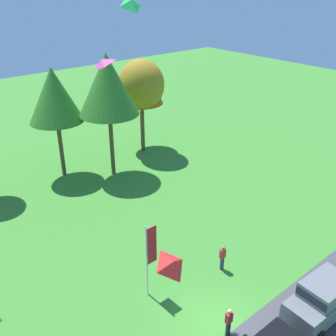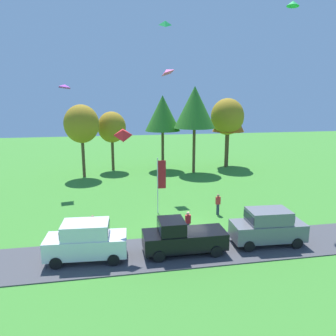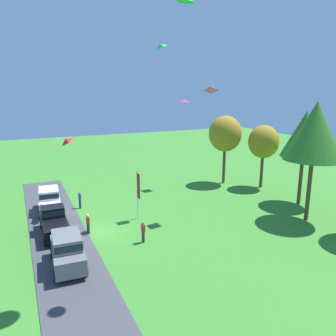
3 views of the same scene
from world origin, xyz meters
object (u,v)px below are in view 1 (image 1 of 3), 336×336
person_beside_suv (229,322)px  tree_far_left (141,82)px  kite_diamond_mid_center (102,62)px  person_watching_sky (222,258)px  kite_diamond_low_drifter (174,266)px  tree_far_right (54,95)px  tree_left_of_center (141,85)px  car_suv_near_entrance (324,297)px  kite_diamond_over_trees (132,3)px  flag_banner (150,251)px  tree_right_of_center (108,85)px

person_beside_suv → tree_far_left: bearing=63.2°
kite_diamond_mid_center → tree_far_left: bearing=45.4°
person_watching_sky → kite_diamond_low_drifter: size_ratio=1.82×
tree_far_right → tree_left_of_center: (8.58, -0.37, -0.51)m
car_suv_near_entrance → kite_diamond_over_trees: bearing=119.3°
flag_banner → tree_far_left: bearing=54.5°
flag_banner → kite_diamond_over_trees: size_ratio=5.53×
person_beside_suv → person_watching_sky: size_ratio=1.00×
tree_far_right → kite_diamond_over_trees: kite_diamond_over_trees is taller
person_beside_suv → flag_banner: bearing=103.0°
kite_diamond_over_trees → kite_diamond_mid_center: 5.59m
tree_far_left → kite_diamond_low_drifter: size_ratio=9.57×
kite_diamond_mid_center → person_beside_suv: bearing=-92.7°
kite_diamond_over_trees → person_watching_sky: bearing=-40.2°
person_watching_sky → kite_diamond_low_drifter: (-7.62, -4.26, 6.32)m
tree_right_of_center → tree_far_left: bearing=28.6°
person_beside_suv → kite_diamond_over_trees: kite_diamond_over_trees is taller
tree_far_left → tree_far_right: bearing=-178.0°
car_suv_near_entrance → tree_left_of_center: (5.78, 23.21, 5.45)m
tree_left_of_center → kite_diamond_over_trees: (-10.81, -14.23, 8.25)m
person_beside_suv → tree_far_right: tree_far_right is taller
tree_right_of_center → tree_left_of_center: 5.76m
person_watching_sky → tree_left_of_center: 19.67m
car_suv_near_entrance → kite_diamond_mid_center: 17.41m
person_watching_sky → tree_left_of_center: tree_left_of_center is taller
tree_left_of_center → kite_diamond_mid_center: (-9.94, -9.85, 4.91)m
kite_diamond_low_drifter → tree_left_of_center: bearing=55.8°
tree_right_of_center → kite_diamond_over_trees: (-5.72, -11.91, 6.92)m
car_suv_near_entrance → flag_banner: flag_banner is taller
kite_diamond_low_drifter → flag_banner: bearing=60.3°
tree_far_left → flag_banner: size_ratio=1.95×
flag_banner → kite_diamond_over_trees: bearing=68.4°
person_beside_suv → kite_diamond_over_trees: size_ratio=2.05×
car_suv_near_entrance → tree_far_right: (-2.80, 23.58, 5.96)m
tree_right_of_center → kite_diamond_low_drifter: 21.60m
kite_diamond_over_trees → tree_far_left: bearing=53.0°
person_beside_suv → tree_far_right: size_ratio=0.18×
tree_far_left → kite_diamond_over_trees: (-11.26, -14.93, 8.17)m
tree_far_left → kite_diamond_mid_center: 15.56m
tree_far_left → kite_diamond_mid_center: kite_diamond_mid_center is taller
tree_right_of_center → tree_left_of_center: tree_right_of_center is taller
person_beside_suv → kite_diamond_mid_center: (0.52, 11.07, 10.78)m
car_suv_near_entrance → kite_diamond_over_trees: size_ratio=5.63×
car_suv_near_entrance → kite_diamond_low_drifter: kite_diamond_low_drifter is taller
person_beside_suv → person_watching_sky: bearing=46.4°
tree_right_of_center → kite_diamond_mid_center: (-4.84, -7.52, 3.58)m
tree_right_of_center → flag_banner: size_ratio=2.31×
car_suv_near_entrance → person_watching_sky: size_ratio=2.74×
tree_left_of_center → kite_diamond_low_drifter: size_ratio=9.75×
tree_far_left → kite_diamond_mid_center: size_ratio=8.29×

